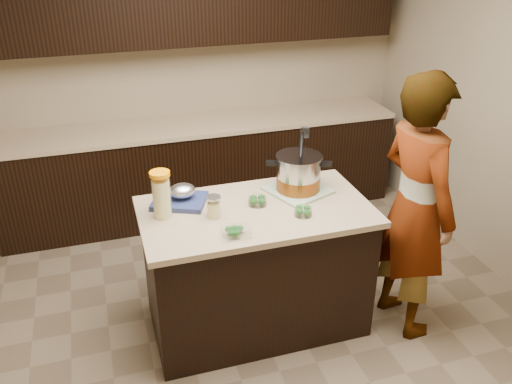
% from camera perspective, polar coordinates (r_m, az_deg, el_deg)
% --- Properties ---
extents(ground_plane, '(4.00, 4.00, 0.00)m').
position_cam_1_polar(ground_plane, '(3.93, 0.00, -13.38)').
color(ground_plane, brown).
rests_on(ground_plane, ground).
extents(room_shell, '(4.04, 4.04, 2.72)m').
position_cam_1_polar(room_shell, '(3.11, 0.00, 11.50)').
color(room_shell, tan).
rests_on(room_shell, ground).
extents(back_cabinets, '(3.60, 0.63, 2.33)m').
position_cam_1_polar(back_cabinets, '(4.95, -6.04, 7.91)').
color(back_cabinets, black).
rests_on(back_cabinets, ground).
extents(island, '(1.46, 0.81, 0.90)m').
position_cam_1_polar(island, '(3.65, 0.00, -7.96)').
color(island, black).
rests_on(island, ground).
extents(dish_towel, '(0.47, 0.47, 0.02)m').
position_cam_1_polar(dish_towel, '(3.64, 4.42, 0.21)').
color(dish_towel, '#5F895C').
rests_on(dish_towel, island).
extents(stock_pot, '(0.42, 0.39, 0.44)m').
position_cam_1_polar(stock_pot, '(3.59, 4.48, 1.80)').
color(stock_pot, '#B7B7BC').
rests_on(stock_pot, dish_towel).
extents(lemonade_pitcher, '(0.16, 0.16, 0.30)m').
position_cam_1_polar(lemonade_pitcher, '(3.31, -9.91, -0.46)').
color(lemonade_pitcher, '#DDD287').
rests_on(lemonade_pitcher, island).
extents(mason_jar, '(0.11, 0.11, 0.15)m').
position_cam_1_polar(mason_jar, '(3.31, -4.46, -1.61)').
color(mason_jar, '#DDD287').
rests_on(mason_jar, island).
extents(broccoli_tub_left, '(0.14, 0.14, 0.06)m').
position_cam_1_polar(broccoli_tub_left, '(3.46, 0.15, -0.95)').
color(broccoli_tub_left, silver).
rests_on(broccoli_tub_left, island).
extents(broccoli_tub_right, '(0.12, 0.12, 0.05)m').
position_cam_1_polar(broccoli_tub_right, '(3.35, 4.99, -2.09)').
color(broccoli_tub_right, silver).
rests_on(broccoli_tub_right, island).
extents(broccoli_tub_rect, '(0.16, 0.12, 0.06)m').
position_cam_1_polar(broccoli_tub_rect, '(3.13, -2.08, -4.22)').
color(broccoli_tub_rect, silver).
rests_on(broccoli_tub_rect, island).
extents(blue_tray, '(0.41, 0.37, 0.12)m').
position_cam_1_polar(blue_tray, '(3.50, -7.93, -0.54)').
color(blue_tray, navy).
rests_on(blue_tray, island).
extents(person, '(0.49, 0.69, 1.78)m').
position_cam_1_polar(person, '(3.60, 16.42, -1.60)').
color(person, gray).
rests_on(person, ground).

